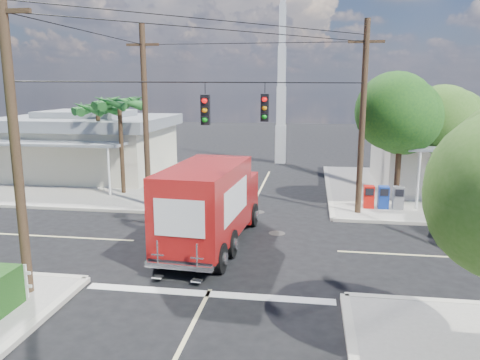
# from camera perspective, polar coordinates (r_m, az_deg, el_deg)

# --- Properties ---
(ground) EXTENTS (120.00, 120.00, 0.00)m
(ground) POSITION_cam_1_polar(r_m,az_deg,el_deg) (18.27, -0.96, -8.02)
(ground) COLOR black
(ground) RESTS_ON ground
(sidewalk_ne) EXTENTS (14.12, 14.12, 0.14)m
(sidewalk_ne) POSITION_cam_1_polar(r_m,az_deg,el_deg) (29.59, 24.14, -1.29)
(sidewalk_ne) COLOR gray
(sidewalk_ne) RESTS_ON ground
(sidewalk_nw) EXTENTS (14.12, 14.12, 0.14)m
(sidewalk_nw) POSITION_cam_1_polar(r_m,az_deg,el_deg) (31.65, -17.29, -0.02)
(sidewalk_nw) COLOR gray
(sidewalk_nw) RESTS_ON ground
(road_markings) EXTENTS (32.00, 32.00, 0.01)m
(road_markings) POSITION_cam_1_polar(r_m,az_deg,el_deg) (16.91, -1.81, -9.65)
(road_markings) COLOR beige
(road_markings) RESTS_ON ground
(building_ne) EXTENTS (11.80, 10.20, 4.50)m
(building_ne) POSITION_cam_1_polar(r_m,az_deg,el_deg) (30.72, 26.87, 3.18)
(building_ne) COLOR beige
(building_ne) RESTS_ON sidewalk_ne
(building_nw) EXTENTS (10.80, 10.20, 4.30)m
(building_nw) POSITION_cam_1_polar(r_m,az_deg,el_deg) (33.22, -18.07, 4.22)
(building_nw) COLOR beige
(building_nw) RESTS_ON sidewalk_nw
(radio_tower) EXTENTS (0.80, 0.80, 17.00)m
(radio_tower) POSITION_cam_1_polar(r_m,az_deg,el_deg) (37.05, 5.07, 10.74)
(radio_tower) COLOR silver
(radio_tower) RESTS_ON ground
(tree_ne_front) EXTENTS (4.21, 4.14, 6.66)m
(tree_ne_front) POSITION_cam_1_polar(r_m,az_deg,el_deg) (24.15, 19.14, 7.69)
(tree_ne_front) COLOR #422D1C
(tree_ne_front) RESTS_ON sidewalk_ne
(tree_ne_back) EXTENTS (3.77, 3.66, 5.82)m
(tree_ne_back) POSITION_cam_1_polar(r_m,az_deg,el_deg) (26.90, 23.71, 6.45)
(tree_ne_back) COLOR #422D1C
(tree_ne_back) RESTS_ON sidewalk_ne
(palm_nw_front) EXTENTS (3.01, 3.08, 5.59)m
(palm_nw_front) POSITION_cam_1_polar(r_m,az_deg,el_deg) (26.61, -14.49, 8.85)
(palm_nw_front) COLOR #422D1C
(palm_nw_front) RESTS_ON sidewalk_nw
(palm_nw_back) EXTENTS (3.01, 3.08, 5.19)m
(palm_nw_back) POSITION_cam_1_polar(r_m,az_deg,el_deg) (28.82, -16.98, 8.15)
(palm_nw_back) COLOR #422D1C
(palm_nw_back) RESTS_ON sidewalk_nw
(utility_poles) EXTENTS (12.00, 10.68, 9.00)m
(utility_poles) POSITION_cam_1_polar(r_m,az_deg,el_deg) (19.16, -4.90, 7.18)
(utility_poles) COLOR #473321
(utility_poles) RESTS_ON ground
(vending_boxes) EXTENTS (1.90, 0.50, 1.10)m
(vending_boxes) POSITION_cam_1_polar(r_m,az_deg,el_deg) (24.06, 17.07, -2.02)
(vending_boxes) COLOR red
(vending_boxes) RESTS_ON sidewalk_ne
(delivery_truck) EXTENTS (2.92, 7.66, 3.25)m
(delivery_truck) POSITION_cam_1_polar(r_m,az_deg,el_deg) (17.89, -3.60, -2.94)
(delivery_truck) COLOR black
(delivery_truck) RESTS_ON ground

